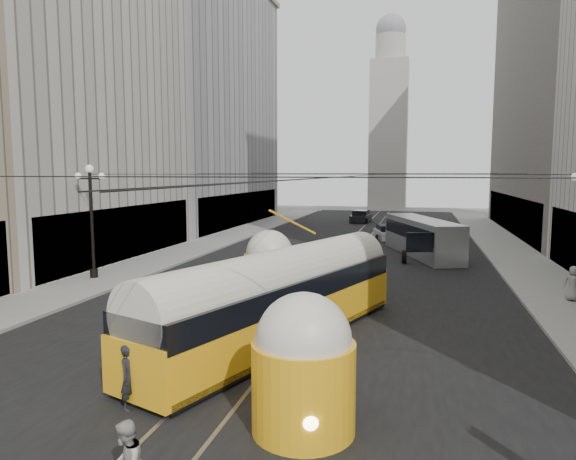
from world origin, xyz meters
The scene contains 16 objects.
road centered at (0.00, 32.50, 0.00)m, with size 20.00×85.00×0.02m, color black.
sidewalk_left centered at (-12.00, 36.00, 0.07)m, with size 4.00×72.00×0.15m, color gray.
sidewalk_right centered at (12.00, 36.00, 0.07)m, with size 4.00×72.00×0.15m, color gray.
rail_left centered at (-0.75, 32.50, 0.00)m, with size 0.12×85.00×0.04m, color gray.
rail_right centered at (0.75, 32.50, 0.00)m, with size 0.12×85.00×0.04m, color gray.
building_left_mid centered at (-20.00, 24.00, 17.31)m, with size 12.60×20.60×34.60m.
building_left_far centered at (-19.99, 48.00, 14.31)m, with size 12.60×28.60×28.60m.
distant_tower centered at (0.00, 80.00, 14.97)m, with size 6.00×6.00×31.36m.
lamppost_left_mid centered at (-12.60, 18.00, 3.74)m, with size 1.86×0.44×6.37m.
catenary centered at (0.12, 31.49, 5.88)m, with size 25.00×72.00×0.23m.
streetcar centered at (0.50, 10.33, 1.66)m, with size 6.89×14.69×3.39m.
city_bus centered at (5.47, 31.45, 1.49)m, with size 5.78×11.11×2.72m.
sedan_white_far centered at (2.44, 40.06, 0.60)m, with size 2.79×4.53×1.33m.
sedan_dark_far centered at (-1.64, 55.72, 0.67)m, with size 2.31×4.83×1.48m.
pedestrian_crossing_a centered at (-1.88, 4.23, 0.85)m, with size 0.62×0.41×1.71m, color black.
pedestrian_sidewalk_right centered at (12.27, 18.90, 0.97)m, with size 0.80×0.49×1.64m, color gray.
Camera 1 is at (5.24, -7.05, 6.11)m, focal length 32.00 mm.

